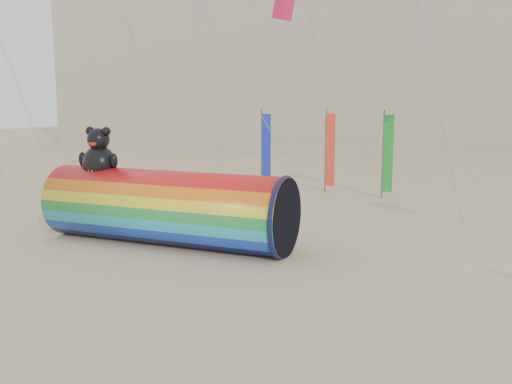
% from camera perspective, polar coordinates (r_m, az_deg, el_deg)
% --- Properties ---
extents(ground, '(160.00, 160.00, 0.00)m').
position_cam_1_polar(ground, '(20.45, -2.95, -7.19)').
color(ground, '#CCB58C').
rests_on(ground, ground).
extents(hotel_building, '(60.40, 15.40, 20.60)m').
position_cam_1_polar(hotel_building, '(66.99, 5.13, 13.12)').
color(hotel_building, '#B7AD99').
rests_on(hotel_building, ground).
extents(windsock_assembly, '(10.28, 3.13, 4.74)m').
position_cam_1_polar(windsock_assembly, '(23.13, -8.92, -1.35)').
color(windsock_assembly, red).
rests_on(windsock_assembly, ground).
extents(festival_banners, '(7.83, 2.26, 5.20)m').
position_cam_1_polar(festival_banners, '(34.86, 7.03, 4.02)').
color(festival_banners, '#59595E').
rests_on(festival_banners, ground).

